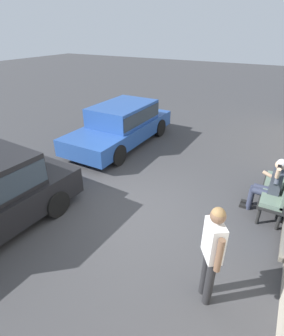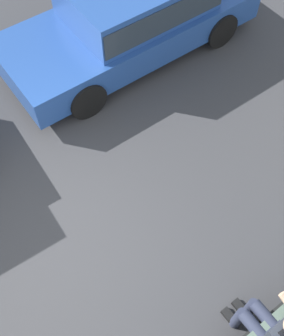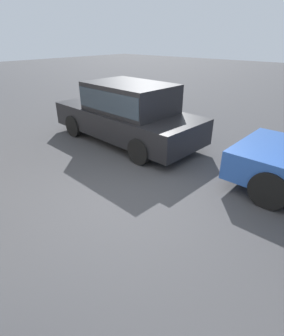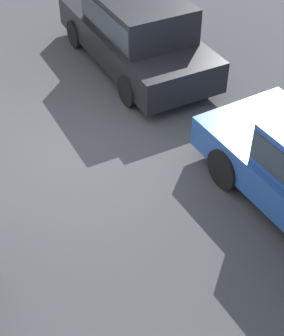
# 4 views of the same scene
# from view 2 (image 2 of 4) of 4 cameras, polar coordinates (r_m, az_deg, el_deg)

# --- Properties ---
(ground_plane) EXTENTS (60.00, 60.00, 0.00)m
(ground_plane) POSITION_cam_2_polar(r_m,az_deg,el_deg) (6.00, -13.68, -9.82)
(ground_plane) COLOR #38383A
(person_on_phone) EXTENTS (0.73, 0.74, 1.36)m
(person_on_phone) POSITION_cam_2_polar(r_m,az_deg,el_deg) (4.98, 17.35, -19.99)
(person_on_phone) COLOR #2D3347
(person_on_phone) RESTS_ON ground_plane
(parked_car_near) EXTENTS (4.58, 1.92, 1.41)m
(parked_car_near) POSITION_cam_2_polar(r_m,az_deg,el_deg) (7.62, -1.26, 20.32)
(parked_car_near) COLOR #23478E
(parked_car_near) RESTS_ON ground_plane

